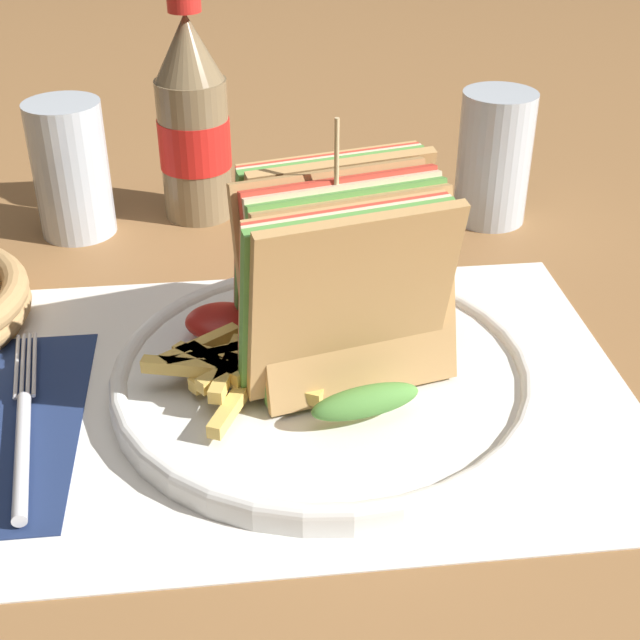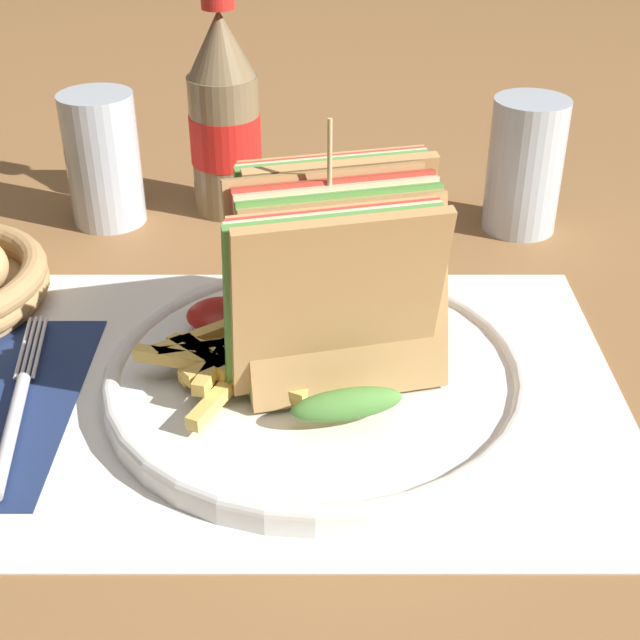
# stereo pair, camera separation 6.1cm
# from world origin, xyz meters

# --- Properties ---
(ground_plane) EXTENTS (4.00, 4.00, 0.00)m
(ground_plane) POSITION_xyz_m (0.00, 0.00, 0.00)
(ground_plane) COLOR olive
(placemat) EXTENTS (0.45, 0.33, 0.00)m
(placemat) POSITION_xyz_m (-0.03, -0.01, 0.00)
(placemat) COLOR silver
(placemat) RESTS_ON ground_plane
(plate_main) EXTENTS (0.29, 0.29, 0.02)m
(plate_main) POSITION_xyz_m (-0.01, 0.00, 0.01)
(plate_main) COLOR white
(plate_main) RESTS_ON ground_plane
(club_sandwich) EXTENTS (0.15, 0.19, 0.17)m
(club_sandwich) POSITION_xyz_m (0.00, 0.01, 0.08)
(club_sandwich) COLOR tan
(club_sandwich) RESTS_ON plate_main
(fries_pile) EXTENTS (0.12, 0.11, 0.02)m
(fries_pile) POSITION_xyz_m (-0.07, -0.01, 0.03)
(fries_pile) COLOR #E0B756
(fries_pile) RESTS_ON plate_main
(ketchup_blob) EXTENTS (0.05, 0.04, 0.02)m
(ketchup_blob) POSITION_xyz_m (-0.08, 0.05, 0.03)
(ketchup_blob) COLOR maroon
(ketchup_blob) RESTS_ON plate_main
(fork) EXTENTS (0.04, 0.20, 0.01)m
(fork) POSITION_xyz_m (-0.20, -0.04, 0.01)
(fork) COLOR silver
(fork) RESTS_ON napkin
(coke_bottle_near) EXTENTS (0.07, 0.07, 0.21)m
(coke_bottle_near) POSITION_xyz_m (-0.09, 0.29, 0.09)
(coke_bottle_near) COLOR #7A6647
(coke_bottle_near) RESTS_ON ground_plane
(glass_near) EXTENTS (0.07, 0.07, 0.12)m
(glass_near) POSITION_xyz_m (0.18, 0.25, 0.05)
(glass_near) COLOR silver
(glass_near) RESTS_ON ground_plane
(glass_far) EXTENTS (0.07, 0.07, 0.12)m
(glass_far) POSITION_xyz_m (-0.20, 0.27, 0.05)
(glass_far) COLOR silver
(glass_far) RESTS_ON ground_plane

